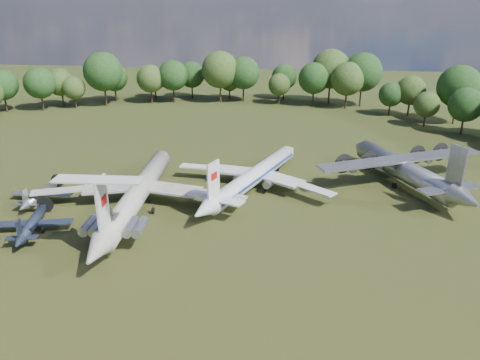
# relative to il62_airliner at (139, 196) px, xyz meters

# --- Properties ---
(ground) EXTENTS (300.00, 300.00, 0.00)m
(ground) POSITION_rel_il62_airliner_xyz_m (4.47, 1.90, -2.23)
(ground) COLOR #1E3913
(ground) RESTS_ON ground
(il62_airliner) EXTENTS (36.79, 46.81, 4.45)m
(il62_airliner) POSITION_rel_il62_airliner_xyz_m (0.00, 0.00, 0.00)
(il62_airliner) COLOR #B3B2AE
(il62_airliner) RESTS_ON ground
(tu104_jet) EXTENTS (42.61, 48.14, 3.99)m
(tu104_jet) POSITION_rel_il62_airliner_xyz_m (17.79, 10.05, -0.23)
(tu104_jet) COLOR silver
(tu104_jet) RESTS_ON ground
(an12_transport) EXTENTS (44.72, 46.58, 4.77)m
(an12_transport) POSITION_rel_il62_airliner_xyz_m (44.22, 15.10, 0.16)
(an12_transport) COLOR #989B9F
(an12_transport) RESTS_ON ground
(small_prop_west) EXTENTS (13.90, 16.95, 2.19)m
(small_prop_west) POSITION_rel_il62_airliner_xyz_m (-12.79, -9.68, -1.13)
(small_prop_west) COLOR black
(small_prop_west) RESTS_ON ground
(small_prop_northwest) EXTENTS (10.30, 13.95, 2.03)m
(small_prop_northwest) POSITION_rel_il62_airliner_xyz_m (-17.11, 0.83, -1.21)
(small_prop_northwest) COLOR #97999E
(small_prop_northwest) RESTS_ON ground
(person_on_il62) EXTENTS (0.69, 0.57, 1.62)m
(person_on_il62) POSITION_rel_il62_airliner_xyz_m (0.53, -12.45, 3.04)
(person_on_il62) COLOR olive
(person_on_il62) RESTS_ON il62_airliner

